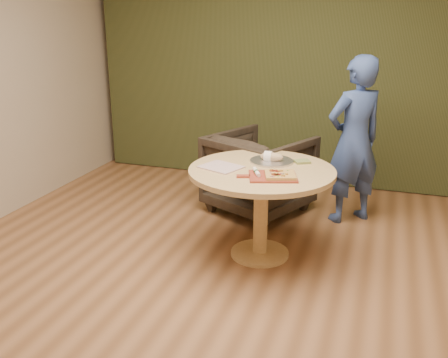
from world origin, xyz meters
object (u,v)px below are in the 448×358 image
armchair (260,169)px  bread_roll (271,157)px  pizza_paddle (271,176)px  pedestal_table (261,186)px  flatbread_pizza (280,175)px  serving_tray (272,161)px  person_standing (354,141)px  cutlery_roll (257,172)px

armchair → bread_roll: bearing=135.3°
pizza_paddle → pedestal_table: bearing=105.2°
flatbread_pizza → serving_tray: size_ratio=0.78×
serving_tray → bread_roll: 0.04m
flatbread_pizza → bread_roll: (-0.16, 0.39, 0.02)m
serving_tray → person_standing: person_standing is taller
armchair → person_standing: (0.88, 0.05, 0.35)m
bread_roll → cutlery_roll: bearing=-92.3°
flatbread_pizza → cutlery_roll: bearing=179.9°
pedestal_table → armchair: 1.00m
pizza_paddle → flatbread_pizza: size_ratio=1.72×
bread_roll → armchair: armchair is taller
cutlery_roll → armchair: bearing=76.9°
serving_tray → pedestal_table: bearing=-98.1°
pedestal_table → pizza_paddle: size_ratio=2.44×
cutlery_roll → armchair: armchair is taller
pedestal_table → serving_tray: serving_tray is taller
flatbread_pizza → armchair: 1.27m
bread_roll → person_standing: size_ratio=0.12×
pedestal_table → person_standing: size_ratio=0.74×
pizza_paddle → person_standing: (0.50, 1.19, 0.03)m
cutlery_roll → person_standing: bearing=36.2°
cutlery_roll → pedestal_table: bearing=65.4°
flatbread_pizza → person_standing: size_ratio=0.18×
pedestal_table → flatbread_pizza: bearing=-44.8°
pizza_paddle → flatbread_pizza: (0.06, 0.00, 0.02)m
person_standing → cutlery_roll: bearing=22.5°
pedestal_table → pizza_paddle: 0.27m
pizza_paddle → person_standing: 1.29m
pedestal_table → cutlery_roll: bearing=-88.4°
flatbread_pizza → serving_tray: flatbread_pizza is taller
pedestal_table → serving_tray: size_ratio=3.25×
flatbread_pizza → cutlery_roll: 0.18m
armchair → person_standing: 0.95m
armchair → pedestal_table: bearing=130.0°
cutlery_roll → bread_roll: bearing=61.4°
pedestal_table → person_standing: (0.62, 1.00, 0.17)m
pizza_paddle → cutlery_roll: size_ratio=2.53×
bread_roll → person_standing: 1.00m
pedestal_table → flatbread_pizza: size_ratio=4.18×
flatbread_pizza → person_standing: (0.44, 1.18, 0.01)m
pedestal_table → person_standing: bearing=58.1°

